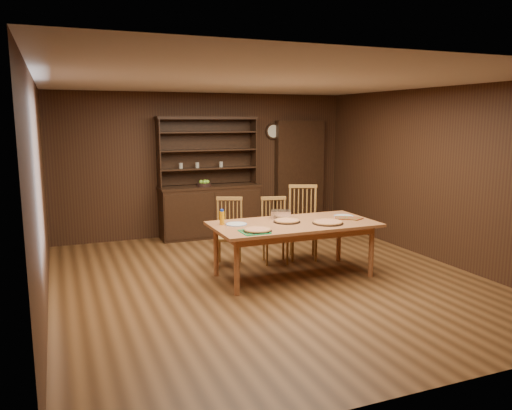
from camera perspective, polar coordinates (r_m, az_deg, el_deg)
name	(u,v)px	position (r m, az deg, el deg)	size (l,w,h in m)	color
floor	(270,280)	(6.76, 1.56, -8.56)	(6.00, 6.00, 0.00)	brown
room_shell	(270,163)	(6.44, 1.63, 4.88)	(6.00, 6.00, 6.00)	beige
china_hutch	(210,204)	(9.14, -5.33, 0.09)	(1.84, 0.52, 2.17)	black
doorway	(299,174)	(9.91, 4.98, 3.50)	(1.00, 0.18, 2.10)	black
wall_clock	(273,131)	(9.67, 1.96, 8.43)	(0.30, 0.05, 0.30)	black
dining_table	(294,228)	(6.76, 4.33, -2.59)	(2.21, 1.10, 0.75)	#AE6A3C
chair_left	(229,229)	(7.38, -3.09, -2.77)	(0.53, 0.52, 0.99)	#A87739
chair_center	(275,228)	(7.50, 2.13, -2.63)	(0.48, 0.46, 0.98)	#A87739
chair_right	(303,219)	(7.75, 5.40, -1.64)	(0.59, 0.58, 1.13)	#A87739
pizza_left	(258,230)	(6.21, 0.19, -2.87)	(0.36, 0.36, 0.04)	black
pizza_right	(328,222)	(6.74, 8.21, -1.97)	(0.42, 0.42, 0.04)	black
pizza_center	(287,221)	(6.78, 3.55, -1.82)	(0.37, 0.37, 0.04)	black
cooling_rack	(254,232)	(6.16, -0.19, -3.07)	(0.32, 0.32, 0.01)	#0DAA51
plate_left	(236,224)	(6.60, -2.25, -2.20)	(0.28, 0.28, 0.02)	white
plate_right	(344,216)	(7.25, 9.98, -1.26)	(0.28, 0.28, 0.02)	white
foil_dish	(281,214)	(7.04, 2.85, -1.07)	(0.28, 0.20, 0.11)	white
juice_bottle	(222,218)	(6.60, -3.91, -1.44)	(0.07, 0.07, 0.21)	orange
pot_holder_a	(354,218)	(7.11, 11.11, -1.52)	(0.20, 0.20, 0.02)	#B61416
pot_holder_b	(343,218)	(7.12, 9.89, -1.46)	(0.22, 0.22, 0.02)	#B61416
fruit_bowl	(204,184)	(8.99, -5.95, 2.42)	(0.26, 0.26, 0.12)	black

